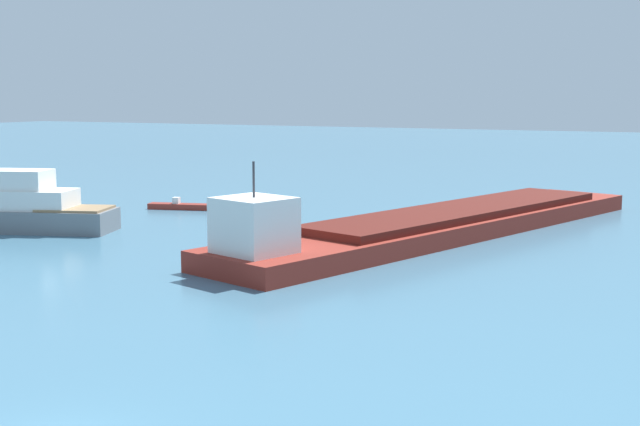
% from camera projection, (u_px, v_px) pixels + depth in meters
% --- Properties ---
extents(fishing_skiff, '(5.51, 2.52, 0.94)m').
position_uv_depth(fishing_skiff, '(182.00, 206.00, 67.05)').
color(fishing_skiff, maroon).
rests_on(fishing_skiff, ground).
extents(cargo_barge, '(16.66, 38.82, 5.74)m').
position_uv_depth(cargo_barge, '(441.00, 222.00, 54.30)').
color(cargo_barge, maroon).
rests_on(cargo_barge, ground).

